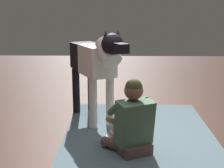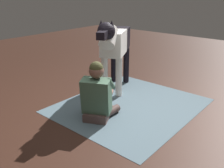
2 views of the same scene
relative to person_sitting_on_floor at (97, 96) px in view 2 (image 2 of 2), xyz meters
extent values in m
plane|color=#371F16|center=(-0.35, 0.09, -0.36)|extent=(13.72, 13.72, 0.00)
cube|color=slate|center=(-0.63, 0.11, -0.35)|extent=(2.24, 1.94, 0.01)
cube|color=brown|center=(0.07, 0.03, -0.29)|extent=(0.37, 0.41, 0.12)
cylinder|color=brown|center=(-0.01, -0.18, -0.29)|extent=(0.33, 0.38, 0.11)
cylinder|color=brown|center=(-0.17, -0.18, -0.30)|extent=(0.27, 0.36, 0.09)
cylinder|color=brown|center=(-0.14, 0.10, -0.29)|extent=(0.40, 0.12, 0.11)
cylinder|color=brown|center=(-0.25, -0.03, -0.30)|extent=(0.22, 0.37, 0.09)
cube|color=#486A53|center=(0.04, 0.02, 0.01)|extent=(0.42, 0.48, 0.52)
cylinder|color=#486A53|center=(0.00, -0.19, 0.16)|extent=(0.30, 0.20, 0.24)
cylinder|color=brown|center=(-0.20, -0.24, -0.06)|extent=(0.28, 0.15, 0.12)
cylinder|color=#486A53|center=(-0.15, 0.12, 0.16)|extent=(0.30, 0.20, 0.24)
cylinder|color=brown|center=(-0.31, -0.02, -0.06)|extent=(0.26, 0.21, 0.12)
sphere|color=brown|center=(0.02, 0.01, 0.38)|extent=(0.21, 0.21, 0.21)
sphere|color=#404224|center=(0.02, 0.01, 0.41)|extent=(0.19, 0.19, 0.19)
cylinder|color=white|center=(-0.83, -0.28, 0.00)|extent=(0.11, 0.11, 0.70)
cylinder|color=white|center=(-0.72, -0.50, 0.00)|extent=(0.11, 0.11, 0.70)
cylinder|color=black|center=(-1.46, -0.60, 0.00)|extent=(0.11, 0.11, 0.70)
cylinder|color=black|center=(-1.35, -0.82, 0.00)|extent=(0.11, 0.11, 0.70)
cube|color=white|center=(-0.91, -0.46, 0.55)|extent=(0.66, 0.58, 0.41)
cube|color=black|center=(-1.29, -0.65, 0.55)|extent=(0.59, 0.53, 0.39)
cylinder|color=white|center=(-0.57, -0.29, 0.72)|extent=(0.48, 0.41, 0.40)
sphere|color=black|center=(-0.47, -0.24, 0.83)|extent=(0.27, 0.27, 0.27)
cube|color=black|center=(-0.26, -0.13, 0.81)|extent=(0.24, 0.20, 0.11)
cone|color=black|center=(-0.51, -0.17, 0.93)|extent=(0.13, 0.13, 0.12)
cone|color=black|center=(-0.44, -0.31, 0.93)|extent=(0.13, 0.13, 0.12)
cylinder|color=black|center=(-1.52, -0.77, 0.51)|extent=(0.34, 0.21, 0.24)
cylinder|color=silver|center=(-0.41, -0.21, -0.35)|extent=(0.20, 0.20, 0.01)
cylinder|color=tan|center=(-0.41, -0.23, -0.32)|extent=(0.16, 0.09, 0.05)
cylinder|color=tan|center=(-0.42, -0.19, -0.32)|extent=(0.16, 0.09, 0.05)
cylinder|color=maroon|center=(-0.41, -0.21, -0.31)|extent=(0.16, 0.09, 0.04)
camera|label=1|loc=(3.27, -0.14, 1.26)|focal=49.32mm
camera|label=2|loc=(2.39, 2.29, 1.44)|focal=40.51mm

